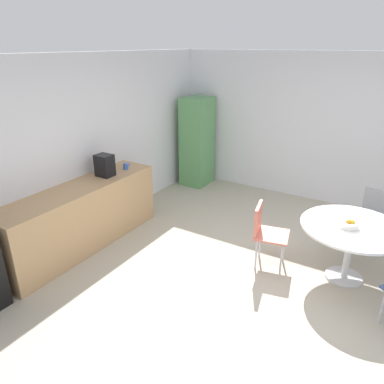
% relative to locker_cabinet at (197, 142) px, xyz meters
% --- Properties ---
extents(ground_plane, '(6.00, 6.00, 0.00)m').
position_rel_locker_cabinet_xyz_m(ground_plane, '(-2.55, -2.55, -0.88)').
color(ground_plane, '#B2A893').
extents(wall_back, '(6.00, 0.10, 2.60)m').
position_rel_locker_cabinet_xyz_m(wall_back, '(-2.55, 0.45, 0.42)').
color(wall_back, silver).
rests_on(wall_back, ground_plane).
extents(wall_side_right, '(0.10, 6.00, 2.60)m').
position_rel_locker_cabinet_xyz_m(wall_side_right, '(0.45, -2.55, 0.42)').
color(wall_side_right, silver).
rests_on(wall_side_right, ground_plane).
extents(counter_block, '(2.49, 0.60, 0.90)m').
position_rel_locker_cabinet_xyz_m(counter_block, '(-3.00, 0.10, -0.43)').
color(counter_block, tan).
rests_on(counter_block, ground_plane).
extents(locker_cabinet, '(0.60, 0.50, 1.75)m').
position_rel_locker_cabinet_xyz_m(locker_cabinet, '(0.00, 0.00, 0.00)').
color(locker_cabinet, '#599959').
rests_on(locker_cabinet, ground_plane).
extents(round_table, '(1.20, 1.20, 0.73)m').
position_rel_locker_cabinet_xyz_m(round_table, '(-1.89, -3.25, -0.26)').
color(round_table, silver).
rests_on(round_table, ground_plane).
extents(chair_gray, '(0.48, 0.48, 0.83)m').
position_rel_locker_cabinet_xyz_m(chair_gray, '(-0.89, -3.40, -0.35)').
color(chair_gray, silver).
rests_on(chair_gray, ground_plane).
extents(chair_coral, '(0.50, 0.50, 0.83)m').
position_rel_locker_cabinet_xyz_m(chair_coral, '(-2.11, -2.26, -0.35)').
color(chair_coral, silver).
rests_on(chair_coral, ground_plane).
extents(fruit_bowl, '(0.23, 0.23, 0.11)m').
position_rel_locker_cabinet_xyz_m(fruit_bowl, '(-1.95, -3.21, -0.11)').
color(fruit_bowl, silver).
rests_on(fruit_bowl, round_table).
extents(mug_white, '(0.13, 0.08, 0.09)m').
position_rel_locker_cabinet_xyz_m(mug_white, '(-2.09, 0.04, 0.07)').
color(mug_white, '#3F66BF').
rests_on(mug_white, counter_block).
extents(coffee_maker, '(0.20, 0.24, 0.32)m').
position_rel_locker_cabinet_xyz_m(coffee_maker, '(-2.48, 0.10, 0.18)').
color(coffee_maker, black).
rests_on(coffee_maker, counter_block).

